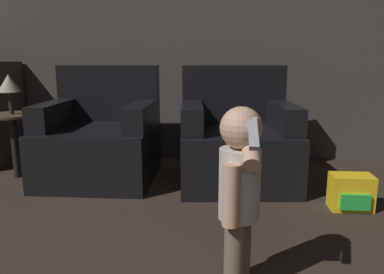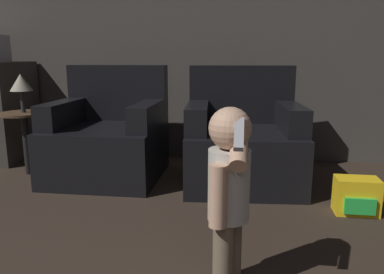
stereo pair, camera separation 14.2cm
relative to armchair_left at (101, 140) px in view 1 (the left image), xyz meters
The scene contains 7 objects.
wall_back 1.53m from the armchair_left, 39.45° to the left, with size 8.40×0.05×2.60m.
armchair_left is the anchor object (origin of this frame).
armchair_right 1.11m from the armchair_left, ahead, with size 0.94×0.92×0.92m.
person_toddler 1.81m from the armchair_left, 53.75° to the right, with size 0.18×0.32×0.80m.
toy_backpack 1.94m from the armchair_left, 16.30° to the right, with size 0.27×0.19×0.23m.
side_table 0.72m from the armchair_left, behind, with size 0.39×0.39×0.54m.
lamp 0.85m from the armchair_left, behind, with size 0.18×0.18×0.32m.
Camera 1 is at (0.08, 0.80, 0.99)m, focal length 35.00 mm.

